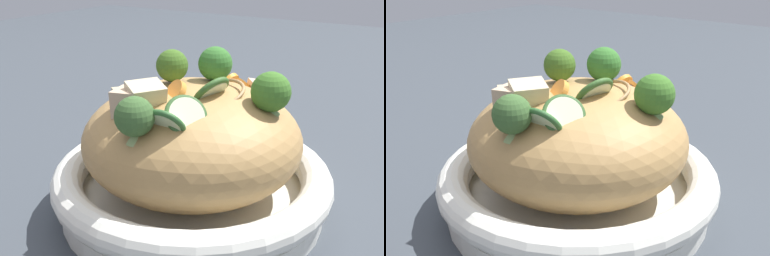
% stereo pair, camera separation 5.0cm
% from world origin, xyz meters
% --- Properties ---
extents(ground_plane, '(3.00, 3.00, 0.00)m').
position_xyz_m(ground_plane, '(0.00, 0.00, 0.00)').
color(ground_plane, '#393F46').
extents(serving_bowl, '(0.32, 0.32, 0.06)m').
position_xyz_m(serving_bowl, '(0.00, 0.00, 0.03)').
color(serving_bowl, white).
rests_on(serving_bowl, ground_plane).
extents(noodle_heap, '(0.25, 0.25, 0.13)m').
position_xyz_m(noodle_heap, '(-0.00, -0.00, 0.09)').
color(noodle_heap, tan).
rests_on(noodle_heap, serving_bowl).
extents(broccoli_florets, '(0.16, 0.18, 0.07)m').
position_xyz_m(broccoli_florets, '(-0.02, 0.01, 0.15)').
color(broccoli_florets, '#A1B96E').
rests_on(broccoli_florets, serving_bowl).
extents(carrot_coins, '(0.11, 0.18, 0.05)m').
position_xyz_m(carrot_coins, '(0.01, -0.03, 0.14)').
color(carrot_coins, orange).
rests_on(carrot_coins, serving_bowl).
extents(zucchini_slices, '(0.06, 0.11, 0.05)m').
position_xyz_m(zucchini_slices, '(-0.03, 0.05, 0.14)').
color(zucchini_slices, beige).
rests_on(zucchini_slices, serving_bowl).
extents(chicken_chunks, '(0.12, 0.19, 0.05)m').
position_xyz_m(chicken_chunks, '(0.02, 0.04, 0.14)').
color(chicken_chunks, '#D2B08D').
rests_on(chicken_chunks, serving_bowl).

